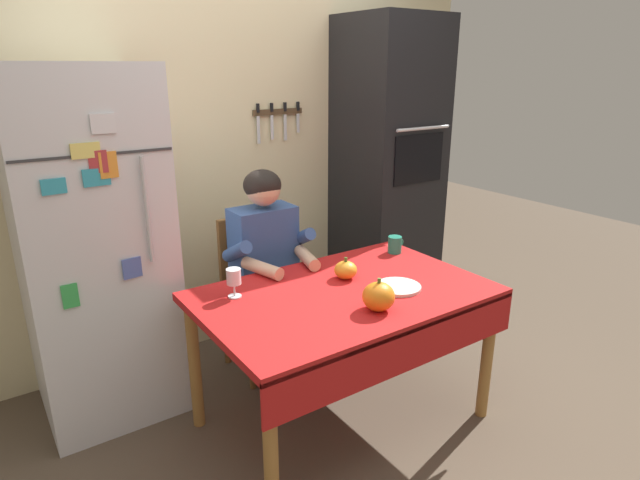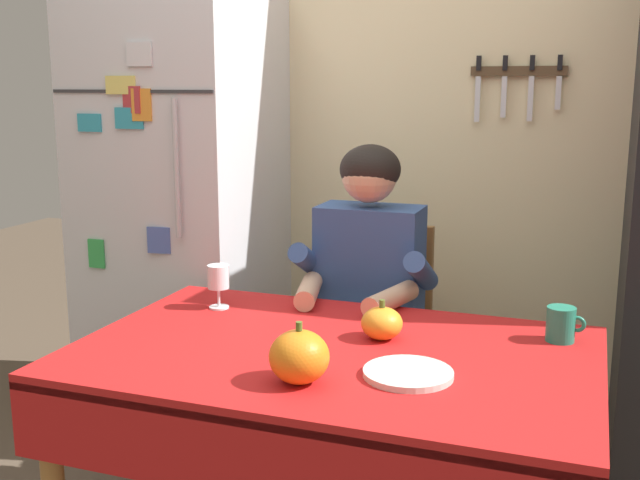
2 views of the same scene
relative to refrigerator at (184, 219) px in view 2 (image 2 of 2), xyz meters
name	(u,v)px [view 2 (image 2 of 2)]	position (x,y,z in m)	size (l,w,h in m)	color
back_wall_assembly	(445,121)	(1.00, 0.39, 0.40)	(3.70, 0.13, 2.60)	beige
refrigerator	(184,219)	(0.00, 0.00, 0.00)	(0.68, 0.71, 1.80)	silver
dining_table	(331,381)	(0.95, -0.88, -0.24)	(1.40, 0.90, 0.74)	#9E6B33
chair_behind_person	(378,338)	(0.86, -0.09, -0.39)	(0.40, 0.40, 0.93)	brown
seated_person	(364,293)	(0.86, -0.28, -0.16)	(0.47, 0.55, 1.25)	#38384C
coffee_mug	(561,324)	(1.53, -0.58, -0.11)	(0.11, 0.08, 0.10)	#237F66
wine_glass	(218,279)	(0.48, -0.62, -0.06)	(0.07, 0.07, 0.14)	white
pumpkin_large	(382,323)	(1.05, -0.74, -0.11)	(0.12, 0.12, 0.11)	orange
pumpkin_medium	(300,357)	(0.95, -1.11, -0.09)	(0.15, 0.15, 0.15)	orange
serving_tray	(408,373)	(1.19, -0.99, -0.15)	(0.22, 0.22, 0.02)	silver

